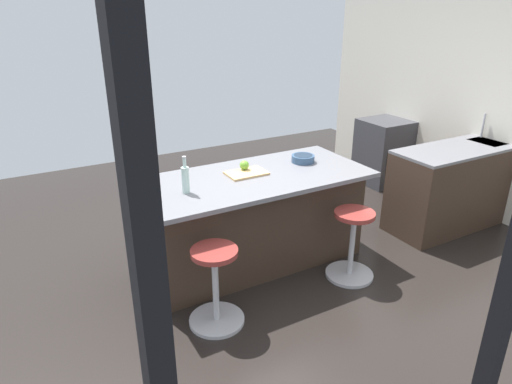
% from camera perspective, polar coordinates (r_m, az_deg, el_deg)
% --- Properties ---
extents(ground_plane, '(7.83, 7.83, 0.00)m').
position_cam_1_polar(ground_plane, '(4.37, 0.27, -9.75)').
color(ground_plane, black).
extents(interior_partition_left, '(0.12, 5.13, 2.96)m').
position_cam_1_polar(interior_partition_left, '(5.86, 27.47, 11.71)').
color(interior_partition_left, silver).
rests_on(interior_partition_left, ground_plane).
extents(sink_cabinet, '(2.08, 0.60, 1.20)m').
position_cam_1_polar(sink_cabinet, '(5.71, 25.44, 1.18)').
color(sink_cabinet, '#38281E').
rests_on(sink_cabinet, ground_plane).
extents(oven_range, '(0.60, 0.61, 0.89)m').
position_cam_1_polar(oven_range, '(6.55, 15.74, 4.91)').
color(oven_range, '#38383D').
rests_on(oven_range, ground_plane).
extents(kitchen_island, '(2.14, 0.98, 0.91)m').
position_cam_1_polar(kitchen_island, '(4.27, -0.64, -3.44)').
color(kitchen_island, '#38281E').
rests_on(kitchen_island, ground_plane).
extents(stool_by_window, '(0.44, 0.44, 0.65)m').
position_cam_1_polar(stool_by_window, '(4.21, 11.98, -6.75)').
color(stool_by_window, '#B7B7BC').
rests_on(stool_by_window, ground_plane).
extents(stool_middle, '(0.44, 0.44, 0.65)m').
position_cam_1_polar(stool_middle, '(3.57, -5.12, -12.08)').
color(stool_middle, '#B7B7BC').
rests_on(stool_middle, ground_plane).
extents(cutting_board, '(0.36, 0.24, 0.02)m').
position_cam_1_polar(cutting_board, '(4.10, -1.22, 2.39)').
color(cutting_board, tan).
rests_on(cutting_board, kitchen_island).
extents(apple_green, '(0.09, 0.09, 0.09)m').
position_cam_1_polar(apple_green, '(4.15, -1.51, 3.40)').
color(apple_green, '#609E2D').
rests_on(apple_green, cutting_board).
extents(water_bottle, '(0.06, 0.06, 0.31)m').
position_cam_1_polar(water_bottle, '(3.69, -8.89, 1.66)').
color(water_bottle, silver).
rests_on(water_bottle, kitchen_island).
extents(fruit_bowl, '(0.22, 0.22, 0.07)m').
position_cam_1_polar(fruit_bowl, '(4.44, 5.95, 4.27)').
color(fruit_bowl, '#334C6B').
rests_on(fruit_bowl, kitchen_island).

